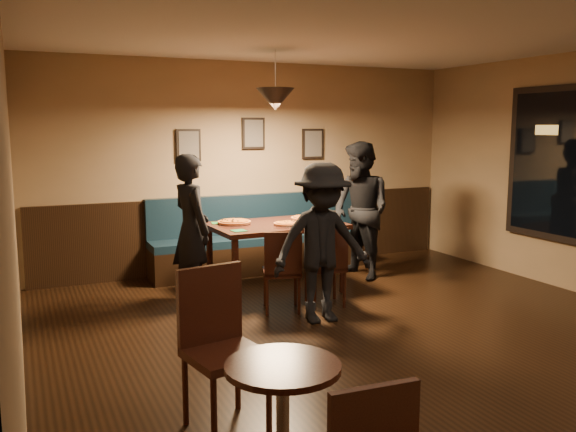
# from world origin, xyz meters

# --- Properties ---
(floor) EXTENTS (7.00, 7.00, 0.00)m
(floor) POSITION_xyz_m (0.00, 0.00, 0.00)
(floor) COLOR black
(floor) RESTS_ON ground
(ceiling) EXTENTS (7.00, 7.00, 0.00)m
(ceiling) POSITION_xyz_m (0.00, 0.00, 2.80)
(ceiling) COLOR silver
(ceiling) RESTS_ON ground
(wall_back) EXTENTS (6.00, 0.00, 6.00)m
(wall_back) POSITION_xyz_m (0.00, 3.50, 1.40)
(wall_back) COLOR #8C704F
(wall_back) RESTS_ON ground
(wall_left) EXTENTS (0.00, 7.00, 7.00)m
(wall_left) POSITION_xyz_m (-3.00, 0.00, 1.40)
(wall_left) COLOR #8C704F
(wall_left) RESTS_ON ground
(wainscot) EXTENTS (5.88, 0.06, 1.00)m
(wainscot) POSITION_xyz_m (0.00, 3.47, 0.50)
(wainscot) COLOR black
(wainscot) RESTS_ON ground
(booth_bench) EXTENTS (3.00, 0.60, 1.00)m
(booth_bench) POSITION_xyz_m (0.00, 3.20, 0.50)
(booth_bench) COLOR #0F232D
(booth_bench) RESTS_ON ground
(picture_left) EXTENTS (0.32, 0.04, 0.42)m
(picture_left) POSITION_xyz_m (-0.90, 3.47, 1.70)
(picture_left) COLOR black
(picture_left) RESTS_ON wall_back
(picture_center) EXTENTS (0.32, 0.04, 0.42)m
(picture_center) POSITION_xyz_m (0.00, 3.47, 1.85)
(picture_center) COLOR black
(picture_center) RESTS_ON wall_back
(picture_right) EXTENTS (0.32, 0.04, 0.42)m
(picture_right) POSITION_xyz_m (0.90, 3.47, 1.70)
(picture_right) COLOR black
(picture_right) RESTS_ON wall_back
(pendant_lamp) EXTENTS (0.44, 0.44, 0.25)m
(pendant_lamp) POSITION_xyz_m (-0.21, 2.21, 2.25)
(pendant_lamp) COLOR black
(pendant_lamp) RESTS_ON ceiling
(dining_table) EXTENTS (1.56, 1.04, 0.81)m
(dining_table) POSITION_xyz_m (-0.21, 2.21, 0.41)
(dining_table) COLOR black
(dining_table) RESTS_ON floor
(chair_near_left) EXTENTS (0.49, 0.49, 0.88)m
(chair_near_left) POSITION_xyz_m (-0.46, 1.47, 0.44)
(chair_near_left) COLOR black
(chair_near_left) RESTS_ON floor
(chair_near_right) EXTENTS (0.45, 0.45, 0.88)m
(chair_near_right) POSITION_xyz_m (0.06, 1.47, 0.44)
(chair_near_right) COLOR #321C0D
(chair_near_right) RESTS_ON floor
(diner_left) EXTENTS (0.49, 0.66, 1.65)m
(diner_left) POSITION_xyz_m (-1.24, 2.17, 0.83)
(diner_left) COLOR black
(diner_left) RESTS_ON floor
(diner_right) EXTENTS (0.81, 0.96, 1.76)m
(diner_right) POSITION_xyz_m (1.02, 2.34, 0.88)
(diner_right) COLOR black
(diner_right) RESTS_ON floor
(diner_front) EXTENTS (1.06, 0.65, 1.60)m
(diner_front) POSITION_xyz_m (-0.24, 0.99, 0.80)
(diner_front) COLOR black
(diner_front) RESTS_ON floor
(pizza_a) EXTENTS (0.47, 0.47, 0.04)m
(pizza_a) POSITION_xyz_m (-0.67, 2.37, 0.84)
(pizza_a) COLOR orange
(pizza_a) RESTS_ON dining_table
(pizza_b) EXTENTS (0.35, 0.35, 0.04)m
(pizza_b) POSITION_xyz_m (-0.14, 2.04, 0.83)
(pizza_b) COLOR orange
(pizza_b) RESTS_ON dining_table
(pizza_c) EXTENTS (0.44, 0.44, 0.04)m
(pizza_c) POSITION_xyz_m (0.23, 2.31, 0.84)
(pizza_c) COLOR orange
(pizza_c) RESTS_ON dining_table
(soda_glass) EXTENTS (0.09, 0.09, 0.15)m
(soda_glass) POSITION_xyz_m (0.39, 1.93, 0.89)
(soda_glass) COLOR black
(soda_glass) RESTS_ON dining_table
(tabasco_bottle) EXTENTS (0.03, 0.03, 0.11)m
(tabasco_bottle) POSITION_xyz_m (0.29, 2.14, 0.87)
(tabasco_bottle) COLOR #A00C05
(tabasco_bottle) RESTS_ON dining_table
(napkin_a) EXTENTS (0.18, 0.18, 0.01)m
(napkin_a) POSITION_xyz_m (-0.83, 2.50, 0.82)
(napkin_a) COLOR #1F762C
(napkin_a) RESTS_ON dining_table
(napkin_b) EXTENTS (0.16, 0.16, 0.01)m
(napkin_b) POSITION_xyz_m (-0.78, 1.90, 0.82)
(napkin_b) COLOR #1C6935
(napkin_b) RESTS_ON dining_table
(cutlery_set) EXTENTS (0.16, 0.08, 0.00)m
(cutlery_set) POSITION_xyz_m (-0.21, 1.86, 0.82)
(cutlery_set) COLOR silver
(cutlery_set) RESTS_ON dining_table
(cafe_table) EXTENTS (0.70, 0.70, 0.67)m
(cafe_table) POSITION_xyz_m (-1.71, -1.38, 0.34)
(cafe_table) COLOR #321C0E
(cafe_table) RESTS_ON floor
(cafe_chair_far) EXTENTS (0.54, 0.54, 1.04)m
(cafe_chair_far) POSITION_xyz_m (-1.81, -0.70, 0.52)
(cafe_chair_far) COLOR black
(cafe_chair_far) RESTS_ON floor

